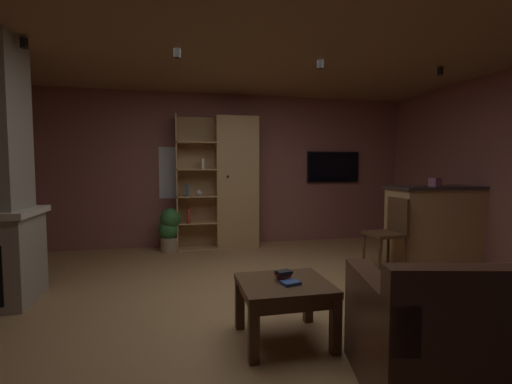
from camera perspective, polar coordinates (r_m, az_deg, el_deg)
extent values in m
cube|color=#A37A4C|center=(3.68, 1.41, -17.15)|extent=(6.41, 5.51, 0.02)
cube|color=#8E544C|center=(6.17, -4.80, 3.48)|extent=(6.53, 0.06, 2.52)
cube|color=#8E6B47|center=(3.64, 1.48, 23.52)|extent=(6.41, 5.51, 0.02)
cube|color=white|center=(6.08, -11.82, 2.99)|extent=(0.68, 0.01, 0.84)
cube|color=tan|center=(5.92, -3.09, 1.51)|extent=(0.68, 0.38, 2.12)
cube|color=tan|center=(6.03, -9.49, 1.50)|extent=(0.62, 0.02, 2.12)
cube|color=tan|center=(5.84, -12.36, 1.39)|extent=(0.02, 0.38, 2.12)
sphere|color=black|center=(5.69, -4.44, 2.47)|extent=(0.04, 0.04, 0.04)
cube|color=tan|center=(5.99, -9.28, -8.66)|extent=(0.62, 0.38, 0.02)
cube|color=tan|center=(5.91, -9.32, -4.74)|extent=(0.62, 0.38, 0.02)
cube|color=tan|center=(5.86, -9.37, -0.64)|extent=(0.62, 0.38, 0.02)
cube|color=tan|center=(5.84, -9.42, 3.51)|extent=(0.62, 0.38, 0.02)
cube|color=tan|center=(5.86, -9.47, 7.66)|extent=(0.62, 0.38, 0.02)
cube|color=#2D4C8C|center=(5.79, -10.80, 0.27)|extent=(0.03, 0.23, 0.18)
cube|color=beige|center=(5.79, -8.42, 4.41)|extent=(0.04, 0.23, 0.16)
cube|color=#B22D2D|center=(5.83, -10.52, -3.66)|extent=(0.04, 0.23, 0.22)
sphere|color=beige|center=(5.86, -8.99, -0.15)|extent=(0.10, 0.10, 0.10)
cube|color=tan|center=(5.63, 27.25, -4.71)|extent=(1.44, 0.55, 1.02)
cube|color=#2D2826|center=(5.58, 27.43, 0.66)|extent=(1.50, 0.61, 0.04)
cube|color=#995972|center=(5.40, 26.35, 1.39)|extent=(0.14, 0.14, 0.11)
cube|color=#4C2D1E|center=(2.74, 33.76, -20.54)|extent=(1.75, 1.21, 0.42)
cube|color=#4C2D1E|center=(2.39, 18.20, -20.40)|extent=(0.34, 0.88, 0.67)
cube|color=brown|center=(2.23, 27.82, -16.49)|extent=(0.44, 0.26, 0.42)
cube|color=brown|center=(2.59, 35.03, -13.78)|extent=(0.42, 0.15, 0.33)
cube|color=tan|center=(2.34, 33.24, -15.93)|extent=(0.43, 0.15, 0.33)
cube|color=#4C331E|center=(2.82, 4.47, -14.38)|extent=(0.67, 0.62, 0.05)
cube|color=#4C331E|center=(2.85, 4.46, -15.62)|extent=(0.60, 0.56, 0.08)
cube|color=#4C331E|center=(2.60, -0.37, -21.47)|extent=(0.07, 0.07, 0.40)
cube|color=#4C331E|center=(2.77, 12.41, -19.87)|extent=(0.07, 0.07, 0.40)
cube|color=#4C331E|center=(3.09, -2.58, -17.21)|extent=(0.07, 0.07, 0.40)
cube|color=#4C331E|center=(3.23, 8.20, -16.25)|extent=(0.07, 0.07, 0.40)
cube|color=#2D4C8C|center=(2.76, 5.44, -14.04)|extent=(0.15, 0.13, 0.02)
cube|color=#B22D2D|center=(2.87, 4.22, -12.76)|extent=(0.12, 0.09, 0.03)
cube|color=black|center=(2.82, 4.40, -12.49)|extent=(0.13, 0.11, 0.02)
cube|color=#4C331E|center=(4.91, 19.58, -6.28)|extent=(0.43, 0.43, 0.04)
cube|color=#4C331E|center=(4.99, 21.46, -3.39)|extent=(0.05, 0.40, 0.44)
cylinder|color=#4C331E|center=(5.01, 16.63, -8.69)|extent=(0.04, 0.04, 0.46)
cylinder|color=#4C331E|center=(4.72, 18.91, -9.54)|extent=(0.04, 0.04, 0.46)
cylinder|color=#4C331E|center=(5.20, 20.07, -8.30)|extent=(0.04, 0.04, 0.46)
cylinder|color=#4C331E|center=(4.92, 22.47, -9.07)|extent=(0.04, 0.04, 0.46)
cylinder|color=#9E896B|center=(5.83, -13.44, -8.05)|extent=(0.27, 0.27, 0.22)
sphere|color=#2D6B33|center=(5.81, -13.61, -5.72)|extent=(0.32, 0.32, 0.32)
sphere|color=#2D6B33|center=(5.75, -13.33, -4.07)|extent=(0.31, 0.31, 0.31)
cube|color=black|center=(6.65, 12.03, 3.87)|extent=(0.97, 0.05, 0.55)
cube|color=black|center=(6.63, 12.13, 3.86)|extent=(0.93, 0.01, 0.51)
cylinder|color=black|center=(4.18, -32.70, 19.13)|extent=(0.07, 0.07, 0.09)
cylinder|color=black|center=(3.97, -12.31, 20.55)|extent=(0.07, 0.07, 0.09)
cylinder|color=black|center=(4.32, 10.08, 19.17)|extent=(0.07, 0.07, 0.09)
cylinder|color=black|center=(5.05, 27.02, 16.58)|extent=(0.07, 0.07, 0.09)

